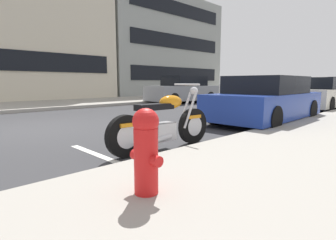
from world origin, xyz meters
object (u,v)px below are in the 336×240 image
at_px(parked_car_near_corner, 320,94).
at_px(car_opposite_curb, 183,90).
at_px(parked_car_second_in_row, 266,100).
at_px(parked_motorcycle, 164,124).
at_px(fire_hydrant, 146,149).

height_order(parked_car_near_corner, car_opposite_curb, car_opposite_curb).
relative_size(parked_car_second_in_row, car_opposite_curb, 0.97).
bearing_deg(parked_car_near_corner, parked_motorcycle, -177.65).
relative_size(parked_motorcycle, fire_hydrant, 2.74).
height_order(parked_car_near_corner, fire_hydrant, parked_car_near_corner).
bearing_deg(parked_car_near_corner, parked_car_second_in_row, -178.18).
relative_size(parked_car_near_corner, fire_hydrant, 5.85).
distance_m(parked_car_near_corner, fire_hydrant, 11.57).
xyz_separation_m(parked_motorcycle, parked_car_near_corner, (9.82, 0.50, 0.21)).
distance_m(parked_car_second_in_row, parked_car_near_corner, 5.54).
xyz_separation_m(parked_motorcycle, parked_car_second_in_row, (4.28, 0.27, 0.20)).
bearing_deg(parked_motorcycle, parked_car_near_corner, 5.55).
relative_size(parked_car_second_in_row, parked_car_near_corner, 0.91).
bearing_deg(parked_motorcycle, parked_car_second_in_row, 6.23).
bearing_deg(car_opposite_curb, parked_car_second_in_row, 64.93).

